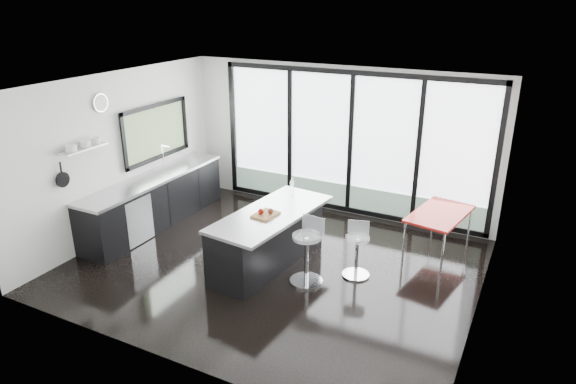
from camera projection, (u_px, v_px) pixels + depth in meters
The scene contains 11 objects.
floor at pixel (274, 265), 8.03m from camera, with size 6.00×5.00×0.00m, color black.
ceiling at pixel (272, 86), 7.03m from camera, with size 6.00×5.00×0.00m, color white.
wall_back at pixel (349, 150), 9.51m from camera, with size 6.00×0.09×2.80m.
wall_front at pixel (160, 253), 5.45m from camera, with size 6.00×0.00×2.80m, color silver.
wall_left at pixel (131, 142), 8.96m from camera, with size 0.26×5.00×2.80m.
wall_right at pixel (488, 220), 6.26m from camera, with size 0.00×5.00×2.80m, color silver.
counter_cabinets at pixel (155, 200), 9.33m from camera, with size 0.69×3.24×1.36m.
island at pixel (268, 237), 7.94m from camera, with size 1.17×2.28×1.16m.
bar_stool_near at pixel (306, 259), 7.44m from camera, with size 0.49×0.49×0.77m, color silver.
bar_stool_far at pixel (357, 256), 7.63m from camera, with size 0.41×0.41×0.65m, color silver.
red_table at pixel (438, 232), 8.37m from camera, with size 0.73×1.28×0.69m, color #A31912.
Camera 1 is at (3.42, -6.21, 3.97)m, focal length 32.00 mm.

